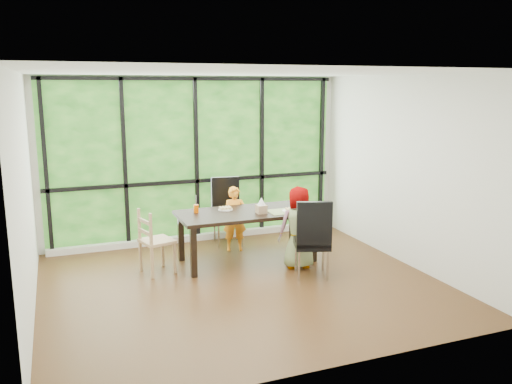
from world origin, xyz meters
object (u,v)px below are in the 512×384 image
Objects in this scene: plate_far at (225,209)px; green_cup at (307,207)px; tissue_box at (261,209)px; child_older at (299,227)px; plate_near at (289,211)px; child_toddler at (235,219)px; orange_cup at (196,209)px; dining_table at (247,236)px; chair_interior_leather at (312,238)px; chair_window_leather at (228,212)px; chair_end_beech at (157,241)px.

plate_far is 1.19m from green_cup.
plate_far is 0.56m from tissue_box.
child_older is 0.36m from plate_near.
child_toddler is 0.51m from plate_far.
plate_far is at bearing 153.57° from plate_near.
child_older reaches higher than plate_near.
tissue_box is at bearing 173.92° from plate_near.
orange_cup reaches higher than plate_far.
tissue_box is (-0.67, 0.11, 0.01)m from green_cup.
dining_table is 0.72m from plate_near.
chair_window_leather is at bearing -52.62° from chair_interior_leather.
child_toddler is 1.24m from child_older.
green_cup is at bearing -48.42° from chair_window_leather.
child_toddler reaches higher than plate_near.
chair_end_beech is at bearing -168.91° from plate_far.
tissue_box is at bearing -41.53° from plate_far.
green_cup is (0.83, -0.84, 0.30)m from child_toddler.
plate_near is 1.54× the size of tissue_box.
chair_interior_leather is at bearing -56.99° from dining_table.
plate_far is at bearing 142.17° from dining_table.
plate_far is 1.55× the size of tissue_box.
orange_cup is at bearing -87.90° from chair_end_beech.
chair_interior_leather reaches higher than orange_cup.
chair_interior_leather is at bearing -65.27° from chair_window_leather.
plate_far is (-0.26, 0.20, 0.38)m from dining_table.
chair_interior_leather is (0.59, -1.82, 0.00)m from chair_window_leather.
dining_table is 0.82m from child_older.
green_cup is at bearing -91.16° from chair_interior_leather.
child_toddler reaches higher than tissue_box.
chair_interior_leather is 9.33× the size of orange_cup.
plate_far is at bearing -30.74° from child_older.
plate_far is (-0.86, 0.73, 0.17)m from child_older.
chair_window_leather reaches higher than dining_table.
child_toddler is at bearing 126.63° from plate_near.
green_cup is (1.09, -0.48, 0.05)m from plate_far.
green_cup is at bearing -9.49° from tissue_box.
chair_window_leather is 1.91m from chair_interior_leather.
dining_table is 1.32m from chair_end_beech.
chair_window_leather is 1.12m from tissue_box.
chair_end_beech is 1.93m from plate_near.
chair_end_beech is 0.74m from orange_cup.
chair_interior_leather is 5.08× the size of plate_near.
chair_interior_leather reaches higher than chair_end_beech.
chair_end_beech is 1.12m from plate_far.
dining_table is 17.33× the size of orange_cup.
chair_window_leather is 0.92× the size of child_older.
green_cup is 0.78× the size of tissue_box.
chair_interior_leather is 1.59m from child_toddler.
chair_end_beech reaches higher than dining_table.
orange_cup is at bearing -19.31° from child_older.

